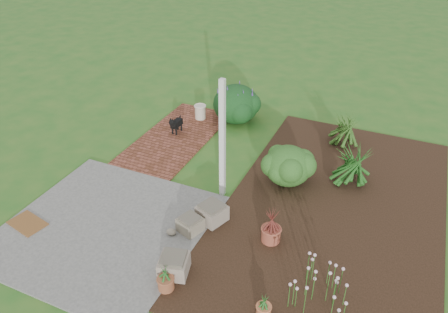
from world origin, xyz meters
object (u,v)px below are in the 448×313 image
at_px(stone_trough_near, 174,265).
at_px(cream_ceramic_urn, 200,112).
at_px(evergreen_shrub, 288,165).
at_px(black_dog, 176,123).

bearing_deg(stone_trough_near, cream_ceramic_urn, 112.30).
bearing_deg(evergreen_shrub, cream_ceramic_urn, 148.10).
distance_m(black_dog, evergreen_shrub, 3.29).
bearing_deg(stone_trough_near, black_dog, 119.05).
bearing_deg(cream_ceramic_urn, stone_trough_near, -67.70).
bearing_deg(evergreen_shrub, stone_trough_near, -105.68).
bearing_deg(stone_trough_near, evergreen_shrub, 74.32).
bearing_deg(cream_ceramic_urn, black_dog, -101.16).
bearing_deg(cream_ceramic_urn, evergreen_shrub, -31.90).
relative_size(cream_ceramic_urn, evergreen_shrub, 0.38).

